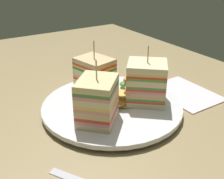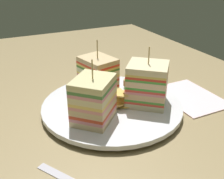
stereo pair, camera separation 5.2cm
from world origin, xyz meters
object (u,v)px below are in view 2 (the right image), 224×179
(plate, at_px, (112,106))
(napkin, at_px, (190,96))
(sandwich_wedge_2, at_px, (93,100))
(chip_pile, at_px, (119,97))
(sandwich_wedge_0, at_px, (147,84))
(sandwich_wedge_1, at_px, (96,75))

(plate, relative_size, napkin, 1.84)
(sandwich_wedge_2, xyz_separation_m, chip_pile, (-0.03, 0.06, -0.02))
(plate, bearing_deg, sandwich_wedge_2, -54.77)
(sandwich_wedge_2, height_order, napkin, sandwich_wedge_2)
(plate, height_order, chip_pile, chip_pile)
(chip_pile, relative_size, napkin, 0.56)
(sandwich_wedge_0, distance_m, sandwich_wedge_1, 0.11)
(chip_pile, xyz_separation_m, napkin, (0.02, 0.16, -0.03))
(sandwich_wedge_2, height_order, chip_pile, sandwich_wedge_2)
(sandwich_wedge_0, bearing_deg, chip_pile, 17.72)
(plate, relative_size, sandwich_wedge_0, 2.39)
(sandwich_wedge_2, bearing_deg, sandwich_wedge_1, 19.72)
(napkin, bearing_deg, sandwich_wedge_0, -88.60)
(plate, xyz_separation_m, sandwich_wedge_2, (0.04, -0.05, 0.04))
(sandwich_wedge_2, distance_m, napkin, 0.23)
(plate, relative_size, sandwich_wedge_1, 2.46)
(sandwich_wedge_2, bearing_deg, sandwich_wedge_0, -39.56)
(chip_pile, distance_m, napkin, 0.17)
(chip_pile, bearing_deg, sandwich_wedge_1, -167.50)
(plate, relative_size, sandwich_wedge_2, 2.43)
(sandwich_wedge_0, relative_size, chip_pile, 1.38)
(sandwich_wedge_2, bearing_deg, plate, -9.75)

